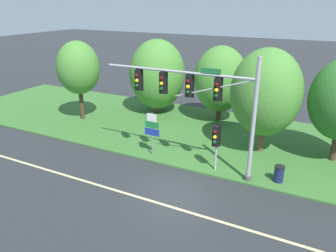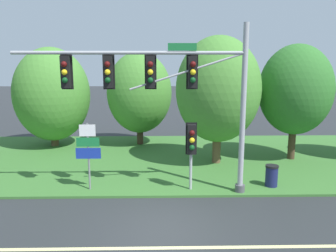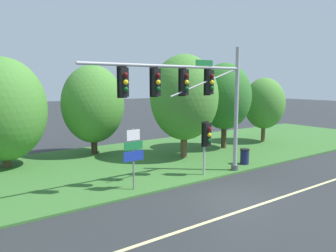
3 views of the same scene
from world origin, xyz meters
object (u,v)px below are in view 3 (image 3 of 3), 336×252
route_sign_post (133,151)px  trash_bin (245,156)px  traffic_signal_mast (193,92)px  tree_behind_signpost (93,104)px  tree_mid_verge (184,98)px  pedestrian_signal_near_kerb (207,137)px  tree_tall_centre (225,97)px  tree_left_of_mast (4,110)px  tree_right_far (264,103)px

route_sign_post → trash_bin: bearing=1.7°
traffic_signal_mast → tree_behind_signpost: traffic_signal_mast is taller
route_sign_post → tree_mid_verge: size_ratio=0.42×
traffic_signal_mast → trash_bin: 6.11m
traffic_signal_mast → tree_behind_signpost: (-1.58, 8.65, -1.02)m
traffic_signal_mast → pedestrian_signal_near_kerb: size_ratio=3.19×
pedestrian_signal_near_kerb → route_sign_post: 4.27m
traffic_signal_mast → tree_behind_signpost: bearing=100.4°
traffic_signal_mast → route_sign_post: size_ratio=3.23×
tree_mid_verge → tree_behind_signpost: bearing=134.9°
traffic_signal_mast → trash_bin: bearing=7.6°
tree_behind_signpost → tree_mid_verge: (4.39, -4.41, 0.50)m
traffic_signal_mast → tree_tall_centre: size_ratio=1.45×
tree_left_of_mast → tree_tall_centre: tree_left_of_mast is taller
tree_tall_centre → tree_right_far: tree_tall_centre is taller
pedestrian_signal_near_kerb → tree_tall_centre: (6.07, 4.72, 1.81)m
tree_tall_centre → trash_bin: (-2.54, -4.26, -3.39)m
tree_left_of_mast → tree_mid_verge: (9.96, -4.06, 0.57)m
pedestrian_signal_near_kerb → tree_behind_signpost: 9.00m
tree_left_of_mast → tree_right_far: 19.20m
traffic_signal_mast → tree_mid_verge: bearing=56.5°
tree_mid_verge → tree_right_far: (8.93, 0.64, -0.74)m
tree_tall_centre → tree_right_far: (4.60, -0.00, -0.68)m
tree_mid_verge → tree_tall_centre: 4.38m
traffic_signal_mast → tree_mid_verge: 5.12m
tree_tall_centre → tree_mid_verge: bearing=-171.6°
tree_behind_signpost → tree_right_far: size_ratio=1.15×
trash_bin → tree_mid_verge: bearing=116.3°
trash_bin → route_sign_post: bearing=-178.3°
tree_right_far → route_sign_post: bearing=-163.3°
route_sign_post → tree_behind_signpost: 8.57m
tree_behind_signpost → tree_right_far: tree_behind_signpost is taller
traffic_signal_mast → trash_bin: traffic_signal_mast is taller
tree_right_far → pedestrian_signal_near_kerb: bearing=-156.2°
tree_behind_signpost → tree_right_far: 13.85m
traffic_signal_mast → tree_tall_centre: bearing=34.3°
route_sign_post → tree_behind_signpost: (1.60, 8.26, 1.63)m
tree_left_of_mast → trash_bin: size_ratio=6.82×
tree_right_far → tree_tall_centre: bearing=180.0°
route_sign_post → traffic_signal_mast: bearing=-7.0°
traffic_signal_mast → tree_mid_verge: size_ratio=1.37×
tree_left_of_mast → traffic_signal_mast: bearing=-49.3°
route_sign_post → tree_tall_centre: 11.45m
tree_left_of_mast → tree_tall_centre: 14.70m
tree_behind_signpost → tree_right_far: (13.32, -3.78, -0.25)m
route_sign_post → tree_left_of_mast: bearing=116.6°
traffic_signal_mast → route_sign_post: traffic_signal_mast is taller
tree_mid_verge → tree_right_far: 8.99m
traffic_signal_mast → tree_mid_verge: traffic_signal_mast is taller
tree_left_of_mast → trash_bin: bearing=-33.2°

